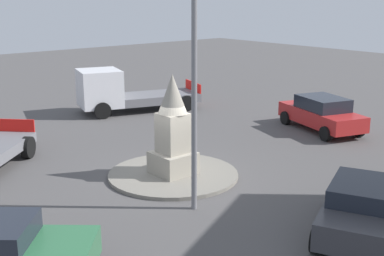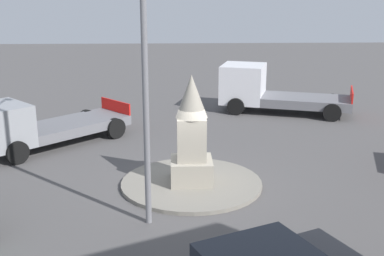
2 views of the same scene
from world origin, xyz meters
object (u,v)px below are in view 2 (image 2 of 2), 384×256
(monument, at_px, (192,135))
(streetlamp, at_px, (144,31))
(truck_grey_parked_right, at_px, (34,126))
(truck_white_passing, at_px, (265,90))

(monument, xyz_separation_m, streetlamp, (2.55, -1.24, 3.42))
(monument, xyz_separation_m, truck_grey_parked_right, (-3.84, -5.90, -0.73))
(streetlamp, height_order, truck_white_passing, streetlamp)
(monument, xyz_separation_m, truck_white_passing, (-9.52, 4.00, -0.57))
(monument, height_order, truck_white_passing, monument)
(streetlamp, relative_size, truck_grey_parked_right, 1.47)
(truck_grey_parked_right, bearing_deg, monument, 56.97)
(truck_grey_parked_right, bearing_deg, streetlamp, 36.11)
(streetlamp, relative_size, truck_white_passing, 1.28)
(monument, distance_m, truck_grey_parked_right, 7.08)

